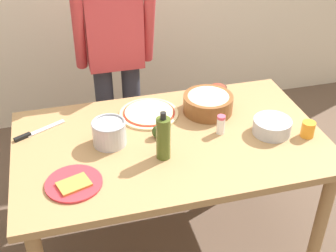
# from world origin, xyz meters

# --- Properties ---
(ground) EXTENTS (8.00, 8.00, 0.00)m
(ground) POSITION_xyz_m (0.00, 0.00, 0.00)
(ground) COLOR brown
(dining_table) EXTENTS (1.60, 0.96, 0.76)m
(dining_table) POSITION_xyz_m (0.00, 0.00, 0.67)
(dining_table) COLOR #A37A4C
(dining_table) RESTS_ON ground
(person_cook) EXTENTS (0.49, 0.25, 1.62)m
(person_cook) POSITION_xyz_m (-0.15, 0.76, 0.94)
(person_cook) COLOR #2D2D38
(person_cook) RESTS_ON ground
(pizza_raw_on_board) EXTENTS (0.33, 0.33, 0.02)m
(pizza_raw_on_board) POSITION_xyz_m (-0.05, 0.26, 0.77)
(pizza_raw_on_board) COLOR beige
(pizza_raw_on_board) RESTS_ON dining_table
(plate_with_slice) EXTENTS (0.26, 0.26, 0.02)m
(plate_with_slice) POSITION_xyz_m (-0.51, -0.23, 0.77)
(plate_with_slice) COLOR red
(plate_with_slice) RESTS_ON dining_table
(popcorn_bowl) EXTENTS (0.28, 0.28, 0.11)m
(popcorn_bowl) POSITION_xyz_m (0.28, 0.21, 0.82)
(popcorn_bowl) COLOR brown
(popcorn_bowl) RESTS_ON dining_table
(mixing_bowl_steel) EXTENTS (0.20, 0.20, 0.08)m
(mixing_bowl_steel) POSITION_xyz_m (0.53, -0.08, 0.80)
(mixing_bowl_steel) COLOR #B7B7BC
(mixing_bowl_steel) RESTS_ON dining_table
(small_sauce_bowl) EXTENTS (0.11, 0.11, 0.06)m
(small_sauce_bowl) POSITION_xyz_m (0.40, 0.39, 0.79)
(small_sauce_bowl) COLOR #4C2D1E
(small_sauce_bowl) RESTS_ON dining_table
(olive_oil_bottle) EXTENTS (0.07, 0.07, 0.26)m
(olive_oil_bottle) POSITION_xyz_m (-0.07, -0.13, 0.87)
(olive_oil_bottle) COLOR #47561E
(olive_oil_bottle) RESTS_ON dining_table
(steel_pot) EXTENTS (0.17, 0.17, 0.13)m
(steel_pot) POSITION_xyz_m (-0.31, 0.05, 0.83)
(steel_pot) COLOR #B7B7BC
(steel_pot) RESTS_ON dining_table
(cup_orange) EXTENTS (0.07, 0.07, 0.08)m
(cup_orange) POSITION_xyz_m (0.70, -0.15, 0.80)
(cup_orange) COLOR orange
(cup_orange) RESTS_ON dining_table
(salt_shaker) EXTENTS (0.04, 0.04, 0.11)m
(salt_shaker) POSITION_xyz_m (0.27, -0.01, 0.81)
(salt_shaker) COLOR white
(salt_shaker) RESTS_ON dining_table
(chef_knife) EXTENTS (0.27, 0.16, 0.02)m
(chef_knife) POSITION_xyz_m (-0.68, 0.23, 0.77)
(chef_knife) COLOR silver
(chef_knife) RESTS_ON dining_table
(avocado) EXTENTS (0.06, 0.06, 0.07)m
(avocado) POSITION_xyz_m (-0.06, 0.03, 0.80)
(avocado) COLOR #2D4219
(avocado) RESTS_ON dining_table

